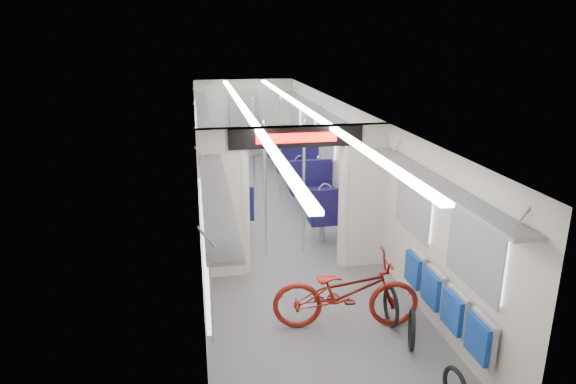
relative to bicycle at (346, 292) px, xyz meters
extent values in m
plane|color=#515456|center=(-0.31, 3.78, -0.49)|extent=(12.00, 12.00, 0.00)
cube|color=beige|center=(-1.76, 3.78, 0.66)|extent=(0.02, 12.00, 2.30)
cube|color=beige|center=(1.14, 3.78, 0.66)|extent=(0.02, 12.00, 2.30)
cube|color=beige|center=(-0.31, 9.78, 0.66)|extent=(2.90, 0.02, 2.30)
cube|color=beige|center=(-0.31, -2.22, 0.66)|extent=(2.90, 0.02, 2.30)
cube|color=silver|center=(-0.31, 3.78, 1.81)|extent=(2.90, 12.00, 0.02)
cube|color=white|center=(-0.86, 3.78, 1.78)|extent=(0.12, 11.40, 0.04)
cube|color=white|center=(0.24, 3.78, 1.78)|extent=(0.12, 11.40, 0.04)
cube|color=beige|center=(-1.44, 1.78, 0.51)|extent=(0.65, 0.18, 2.00)
cube|color=beige|center=(0.81, 1.78, 0.51)|extent=(0.65, 0.18, 2.00)
cube|color=beige|center=(-0.31, 1.78, 1.66)|extent=(2.90, 0.18, 0.30)
cylinder|color=beige|center=(-1.11, 1.78, 0.51)|extent=(0.20, 0.20, 2.00)
cylinder|color=beige|center=(0.49, 1.78, 0.51)|extent=(0.20, 0.20, 2.00)
cube|color=black|center=(-0.31, 1.67, 1.66)|extent=(2.00, 0.03, 0.30)
cube|color=#FF0C07|center=(-0.31, 1.64, 1.66)|extent=(1.20, 0.02, 0.14)
cube|color=silver|center=(-1.73, -1.02, 0.91)|extent=(0.04, 1.00, 0.75)
cube|color=silver|center=(1.11, -1.02, 0.91)|extent=(0.04, 1.00, 0.75)
cube|color=silver|center=(-1.73, 0.58, 0.91)|extent=(0.04, 1.00, 0.75)
cube|color=silver|center=(1.11, 0.58, 0.91)|extent=(0.04, 1.00, 0.75)
cube|color=silver|center=(-1.73, 3.28, 0.91)|extent=(0.04, 1.00, 0.75)
cube|color=silver|center=(1.11, 3.28, 0.91)|extent=(0.04, 1.00, 0.75)
cube|color=silver|center=(-1.73, 5.18, 0.91)|extent=(0.04, 1.00, 0.75)
cube|color=silver|center=(1.11, 5.18, 0.91)|extent=(0.04, 1.00, 0.75)
cube|color=silver|center=(-1.73, 7.08, 0.91)|extent=(0.04, 1.00, 0.75)
cube|color=silver|center=(1.11, 7.08, 0.91)|extent=(0.04, 1.00, 0.75)
cube|color=silver|center=(-1.73, 8.88, 0.91)|extent=(0.04, 1.00, 0.75)
cube|color=silver|center=(1.11, 8.88, 0.91)|extent=(0.04, 1.00, 0.75)
cube|color=gray|center=(-1.58, -0.22, 1.46)|extent=(0.30, 3.60, 0.04)
cube|color=gray|center=(0.96, -0.22, 1.46)|extent=(0.30, 3.60, 0.04)
cube|color=gray|center=(-1.58, 5.78, 1.46)|extent=(0.30, 7.60, 0.04)
cube|color=gray|center=(0.96, 5.78, 1.46)|extent=(0.30, 7.60, 0.04)
cube|color=gray|center=(-0.31, 9.72, 0.51)|extent=(0.90, 0.05, 2.00)
imported|color=maroon|center=(0.00, 0.00, 0.00)|extent=(1.93, 0.90, 0.98)
cube|color=gray|center=(1.07, -1.39, 0.09)|extent=(0.06, 0.44, 0.50)
cube|color=navy|center=(1.01, -1.39, 0.09)|extent=(0.06, 0.40, 0.42)
cube|color=gray|center=(1.07, -0.84, 0.09)|extent=(0.06, 0.44, 0.50)
cube|color=navy|center=(1.01, -0.84, 0.09)|extent=(0.06, 0.40, 0.42)
cube|color=gray|center=(1.07, -0.29, 0.09)|extent=(0.06, 0.44, 0.50)
cube|color=navy|center=(1.01, -0.29, 0.09)|extent=(0.06, 0.40, 0.42)
cube|color=gray|center=(1.07, 0.26, 0.09)|extent=(0.06, 0.44, 0.50)
cube|color=navy|center=(1.01, 0.26, 0.09)|extent=(0.06, 0.40, 0.42)
torus|color=black|center=(0.64, -0.61, -0.26)|extent=(0.22, 0.50, 0.51)
torus|color=black|center=(0.58, -0.08, -0.24)|extent=(0.08, 0.54, 0.54)
cube|color=#120D39|center=(-1.01, 3.31, -0.09)|extent=(0.43, 0.40, 0.10)
cylinder|color=gray|center=(-1.01, 3.31, -0.31)|extent=(0.10, 0.10, 0.35)
cube|color=#120D39|center=(-1.01, 3.15, 0.23)|extent=(0.43, 0.08, 0.53)
torus|color=silver|center=(-1.01, 3.15, 0.49)|extent=(0.22, 0.03, 0.22)
cube|color=#120D39|center=(-1.01, 4.94, -0.09)|extent=(0.43, 0.40, 0.10)
cylinder|color=gray|center=(-1.01, 4.94, -0.31)|extent=(0.10, 0.10, 0.35)
cube|color=#120D39|center=(-1.01, 5.10, 0.23)|extent=(0.43, 0.08, 0.53)
torus|color=silver|center=(-1.01, 5.10, 0.49)|extent=(0.22, 0.03, 0.22)
cube|color=#120D39|center=(-1.48, 3.31, -0.09)|extent=(0.43, 0.40, 0.10)
cylinder|color=gray|center=(-1.48, 3.31, -0.31)|extent=(0.10, 0.10, 0.35)
cube|color=#120D39|center=(-1.48, 3.15, 0.23)|extent=(0.43, 0.08, 0.53)
torus|color=silver|center=(-1.48, 3.15, 0.49)|extent=(0.22, 0.03, 0.22)
cube|color=#120D39|center=(-1.48, 4.94, -0.09)|extent=(0.43, 0.40, 0.10)
cylinder|color=gray|center=(-1.48, 4.94, -0.31)|extent=(0.10, 0.10, 0.35)
cube|color=#120D39|center=(-1.48, 5.10, 0.23)|extent=(0.43, 0.08, 0.53)
torus|color=silver|center=(-1.48, 5.10, 0.49)|extent=(0.22, 0.03, 0.22)
cube|color=#120D39|center=(0.39, 2.81, -0.09)|extent=(0.47, 0.44, 0.10)
cylinder|color=gray|center=(0.39, 2.81, -0.31)|extent=(0.10, 0.10, 0.35)
cube|color=#120D39|center=(0.39, 2.63, 0.25)|extent=(0.47, 0.08, 0.57)
torus|color=silver|center=(0.39, 2.63, 0.54)|extent=(0.24, 0.03, 0.24)
cube|color=#120D39|center=(0.39, 4.59, -0.09)|extent=(0.47, 0.44, 0.10)
cylinder|color=gray|center=(0.39, 4.59, -0.31)|extent=(0.10, 0.10, 0.35)
cube|color=#120D39|center=(0.39, 4.76, 0.25)|extent=(0.47, 0.08, 0.57)
torus|color=silver|center=(0.39, 4.76, 0.54)|extent=(0.24, 0.03, 0.24)
cube|color=#120D39|center=(0.86, 2.81, -0.09)|extent=(0.47, 0.44, 0.10)
cylinder|color=gray|center=(0.86, 2.81, -0.31)|extent=(0.10, 0.10, 0.35)
cube|color=#120D39|center=(0.86, 2.63, 0.25)|extent=(0.47, 0.08, 0.57)
torus|color=silver|center=(0.86, 2.63, 0.54)|extent=(0.24, 0.03, 0.24)
cube|color=#120D39|center=(0.86, 4.59, -0.09)|extent=(0.47, 0.44, 0.10)
cylinder|color=gray|center=(0.86, 4.59, -0.31)|extent=(0.10, 0.10, 0.35)
cube|color=#120D39|center=(0.86, 4.76, 0.25)|extent=(0.47, 0.08, 0.57)
torus|color=silver|center=(0.86, 4.76, 0.54)|extent=(0.24, 0.03, 0.24)
cube|color=#120D39|center=(-1.01, 6.51, -0.09)|extent=(0.45, 0.42, 0.10)
cylinder|color=gray|center=(-1.01, 6.51, -0.31)|extent=(0.10, 0.10, 0.35)
cube|color=#120D39|center=(-1.01, 6.34, 0.24)|extent=(0.45, 0.08, 0.55)
torus|color=silver|center=(-1.01, 6.34, 0.51)|extent=(0.23, 0.03, 0.23)
cube|color=#120D39|center=(-1.01, 8.21, -0.09)|extent=(0.45, 0.42, 0.10)
cylinder|color=gray|center=(-1.01, 8.21, -0.31)|extent=(0.10, 0.10, 0.35)
cube|color=#120D39|center=(-1.01, 8.38, 0.24)|extent=(0.45, 0.08, 0.55)
torus|color=silver|center=(-1.01, 8.38, 0.51)|extent=(0.23, 0.03, 0.23)
cube|color=#120D39|center=(-1.48, 6.51, -0.09)|extent=(0.45, 0.42, 0.10)
cylinder|color=gray|center=(-1.48, 6.51, -0.31)|extent=(0.10, 0.10, 0.35)
cube|color=#120D39|center=(-1.48, 6.34, 0.24)|extent=(0.45, 0.08, 0.55)
torus|color=silver|center=(-1.48, 6.34, 0.51)|extent=(0.23, 0.03, 0.23)
cube|color=#120D39|center=(-1.48, 8.21, -0.09)|extent=(0.45, 0.42, 0.10)
cylinder|color=gray|center=(-1.48, 8.21, -0.31)|extent=(0.10, 0.10, 0.35)
cube|color=#120D39|center=(-1.48, 8.38, 0.24)|extent=(0.45, 0.08, 0.55)
torus|color=silver|center=(-1.48, 8.38, 0.51)|extent=(0.23, 0.03, 0.23)
cube|color=#120D39|center=(0.39, 6.29, -0.09)|extent=(0.48, 0.45, 0.10)
cylinder|color=gray|center=(0.39, 6.29, -0.31)|extent=(0.10, 0.10, 0.35)
cube|color=#120D39|center=(0.39, 6.11, 0.26)|extent=(0.48, 0.09, 0.59)
torus|color=silver|center=(0.39, 6.11, 0.55)|extent=(0.24, 0.03, 0.24)
cube|color=#120D39|center=(0.39, 8.11, -0.09)|extent=(0.48, 0.45, 0.10)
cylinder|color=gray|center=(0.39, 8.11, -0.31)|extent=(0.10, 0.10, 0.35)
cube|color=#120D39|center=(0.39, 8.29, 0.26)|extent=(0.48, 0.09, 0.59)
torus|color=silver|center=(0.39, 8.29, 0.55)|extent=(0.24, 0.03, 0.24)
cube|color=#120D39|center=(0.86, 6.29, -0.09)|extent=(0.48, 0.45, 0.10)
cylinder|color=gray|center=(0.86, 6.29, -0.31)|extent=(0.10, 0.10, 0.35)
cube|color=#120D39|center=(0.86, 6.11, 0.26)|extent=(0.48, 0.09, 0.59)
torus|color=silver|center=(0.86, 6.11, 0.55)|extent=(0.24, 0.03, 0.24)
cube|color=#120D39|center=(0.86, 8.11, -0.09)|extent=(0.48, 0.45, 0.10)
cylinder|color=gray|center=(0.86, 8.11, -0.31)|extent=(0.10, 0.10, 0.35)
cube|color=#120D39|center=(0.86, 8.29, 0.26)|extent=(0.48, 0.09, 0.59)
torus|color=silver|center=(0.86, 8.29, 0.55)|extent=(0.24, 0.03, 0.24)
cylinder|color=silver|center=(-0.69, 2.35, 0.66)|extent=(0.05, 0.05, 2.30)
cylinder|color=silver|center=(-0.06, 2.34, 0.66)|extent=(0.05, 0.05, 2.30)
cylinder|color=silver|center=(-0.54, 5.33, 0.66)|extent=(0.04, 0.04, 2.30)
cylinder|color=silver|center=(0.06, 5.42, 0.66)|extent=(0.04, 0.04, 2.30)
camera|label=1|loc=(-1.75, -5.58, 3.13)|focal=32.00mm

